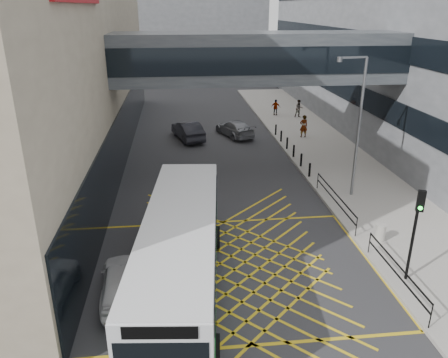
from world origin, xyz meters
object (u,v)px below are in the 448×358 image
object	(u,v)px
car_silver	(235,128)
pedestrian_b	(299,109)
pedestrian_c	(276,107)
traffic_light	(416,223)
car_dark	(188,130)
street_lamp	(357,120)
litter_bin	(380,233)
car_white	(122,281)
bus	(181,251)
pedestrian_a	(304,126)

from	to	relation	value
car_silver	pedestrian_b	size ratio (longest dim) A/B	2.66
pedestrian_b	pedestrian_c	xyz separation A→B (m)	(-2.10, 1.16, -0.07)
traffic_light	pedestrian_b	world-z (taller)	traffic_light
car_dark	street_lamp	xyz separation A→B (m)	(8.99, -13.12, 3.88)
litter_bin	car_dark	bearing A→B (deg)	114.49
car_silver	car_dark	bearing A→B (deg)	-12.15
car_silver	litter_bin	world-z (taller)	car_silver
car_dark	pedestrian_c	xyz separation A→B (m)	(9.14, 7.24, 0.18)
car_white	traffic_light	size ratio (longest dim) A/B	1.10
bus	street_lamp	distance (m)	13.06
litter_bin	pedestrian_a	bearing A→B (deg)	85.85
car_silver	traffic_light	distance (m)	22.75
traffic_light	pedestrian_c	bearing A→B (deg)	107.46
litter_bin	pedestrian_c	xyz separation A→B (m)	(0.72, 25.73, 0.38)
bus	pedestrian_b	xyz separation A→B (m)	(12.15, 27.21, -0.73)
car_silver	bus	bearing A→B (deg)	56.58
bus	litter_bin	bearing A→B (deg)	21.47
car_silver	pedestrian_b	xyz separation A→B (m)	(7.18, 5.48, 0.31)
car_silver	traffic_light	xyz separation A→B (m)	(4.02, -22.30, 2.03)
litter_bin	pedestrian_c	distance (m)	25.75
pedestrian_a	pedestrian_b	world-z (taller)	pedestrian_a
street_lamp	pedestrian_c	distance (m)	20.69
pedestrian_c	litter_bin	bearing A→B (deg)	112.11
car_dark	litter_bin	bearing A→B (deg)	99.00
car_silver	pedestrian_c	bearing A→B (deg)	-147.95
car_white	traffic_light	distance (m)	11.47
street_lamp	pedestrian_c	xyz separation A→B (m)	(0.15, 20.36, -3.70)
traffic_light	street_lamp	xyz separation A→B (m)	(0.90, 8.58, 1.91)
bus	car_silver	bearing A→B (deg)	82.82
car_white	car_silver	distance (m)	23.07
car_dark	car_white	bearing A→B (deg)	65.99
pedestrian_b	pedestrian_c	bearing A→B (deg)	145.98
traffic_light	car_dark	bearing A→B (deg)	129.98
litter_bin	pedestrian_a	xyz separation A→B (m)	(1.27, 17.56, 0.53)
street_lamp	pedestrian_c	bearing A→B (deg)	81.85
pedestrian_b	traffic_light	bearing A→B (deg)	-101.55
pedestrian_a	pedestrian_b	xyz separation A→B (m)	(1.54, 7.01, -0.08)
litter_bin	pedestrian_c	bearing A→B (deg)	88.41
car_white	car_dark	distance (m)	21.54
car_dark	pedestrian_c	bearing A→B (deg)	-157.12
car_dark	traffic_light	size ratio (longest dim) A/B	1.25
car_silver	litter_bin	xyz separation A→B (m)	(4.36, -19.10, -0.15)
car_white	traffic_light	bearing A→B (deg)	173.48
bus	car_white	bearing A→B (deg)	-170.10
litter_bin	pedestrian_a	world-z (taller)	pedestrian_a
car_dark	car_silver	distance (m)	4.11
car_silver	litter_bin	distance (m)	19.59
litter_bin	street_lamp	bearing A→B (deg)	84.03
car_dark	traffic_light	world-z (taller)	traffic_light
bus	litter_bin	size ratio (longest dim) A/B	14.54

